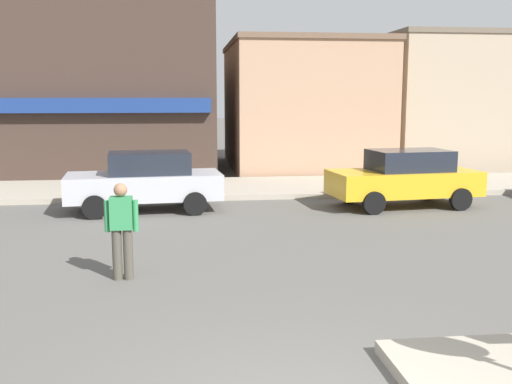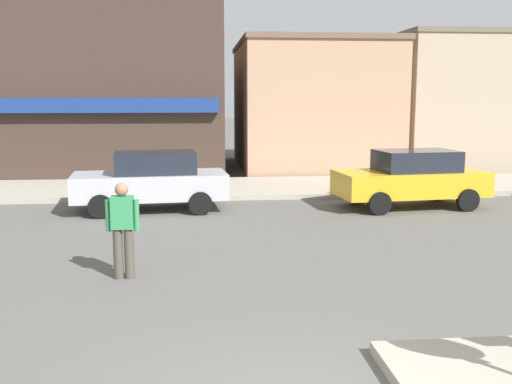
{
  "view_description": "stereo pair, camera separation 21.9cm",
  "coord_description": "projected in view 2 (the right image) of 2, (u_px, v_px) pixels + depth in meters",
  "views": [
    {
      "loc": [
        -1.08,
        -4.79,
        3.0
      ],
      "look_at": [
        0.03,
        4.5,
        1.5
      ],
      "focal_mm": 42.0,
      "sensor_mm": 36.0,
      "label": 1
    },
    {
      "loc": [
        -0.87,
        -4.82,
        3.0
      ],
      "look_at": [
        0.03,
        4.5,
        1.5
      ],
      "focal_mm": 42.0,
      "sensor_mm": 36.0,
      "label": 2
    }
  ],
  "objects": [
    {
      "name": "parked_car_second",
      "position": [
        412.0,
        178.0,
        16.25
      ],
      "size": [
        4.16,
        2.2,
        1.56
      ],
      "color": "gold",
      "rests_on": "ground"
    },
    {
      "name": "parked_car_nearest",
      "position": [
        152.0,
        180.0,
        15.79
      ],
      "size": [
        4.13,
        2.15,
        1.56
      ],
      "color": "#B7B7BC",
      "rests_on": "ground"
    },
    {
      "name": "kerb_far",
      "position": [
        226.0,
        188.0,
        19.36
      ],
      "size": [
        80.0,
        4.0,
        0.15
      ],
      "primitive_type": "cube",
      "color": "#A89E8C",
      "rests_on": "ground"
    },
    {
      "name": "pedestrian_crossing_near",
      "position": [
        123.0,
        227.0,
        9.84
      ],
      "size": [
        0.55,
        0.23,
        1.61
      ],
      "color": "#4C473D",
      "rests_on": "ground"
    },
    {
      "name": "building_corner_shop",
      "position": [
        114.0,
        83.0,
        24.73
      ],
      "size": [
        9.06,
        9.4,
        7.1
      ],
      "color": "#3D2D26",
      "rests_on": "ground"
    },
    {
      "name": "building_storefront_left_mid",
      "position": [
        454.0,
        102.0,
        25.26
      ],
      "size": [
        5.45,
        5.46,
        5.55
      ],
      "color": "tan",
      "rests_on": "ground"
    },
    {
      "name": "building_storefront_left_near",
      "position": [
        310.0,
        106.0,
        25.4
      ],
      "size": [
        6.08,
        8.1,
        5.23
      ],
      "color": "tan",
      "rests_on": "ground"
    }
  ]
}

